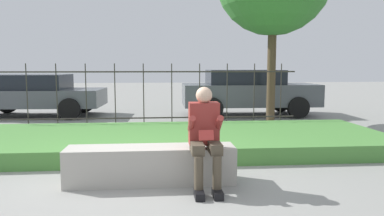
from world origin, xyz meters
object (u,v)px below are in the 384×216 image
(person_seated_reader, at_px, (205,133))
(car_parked_right, at_px, (248,91))
(stone_bench, at_px, (151,167))
(car_parked_left, at_px, (34,94))

(person_seated_reader, relative_size, car_parked_right, 0.31)
(stone_bench, relative_size, person_seated_reader, 1.72)
(person_seated_reader, bearing_deg, stone_bench, 157.91)
(person_seated_reader, bearing_deg, car_parked_right, 72.15)
(person_seated_reader, relative_size, car_parked_left, 0.31)
(person_seated_reader, height_order, car_parked_right, car_parked_right)
(stone_bench, bearing_deg, person_seated_reader, -22.09)
(car_parked_left, bearing_deg, person_seated_reader, -56.38)
(car_parked_left, bearing_deg, car_parked_right, -0.42)
(person_seated_reader, height_order, car_parked_left, same)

